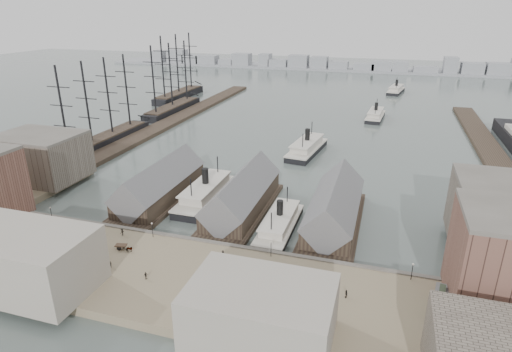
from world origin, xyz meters
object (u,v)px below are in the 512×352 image
(tram, at_px, (440,305))
(horse_cart_left, at_px, (30,241))
(ferry_docked_west, at_px, (206,192))
(horse_cart_center, at_px, (126,248))
(horse_cart_right, at_px, (242,287))

(tram, xyz_separation_m, horse_cart_left, (-90.75, -2.21, -0.94))
(ferry_docked_west, relative_size, horse_cart_center, 6.23)
(ferry_docked_west, xyz_separation_m, horse_cart_center, (-4.57, -35.52, 0.22))
(horse_cart_right, bearing_deg, horse_cart_center, 68.96)
(horse_cart_left, xyz_separation_m, horse_cart_center, (23.58, 3.91, -0.01))
(horse_cart_left, distance_m, horse_cart_right, 54.00)
(horse_cart_center, distance_m, horse_cart_right, 31.01)
(tram, height_order, horse_cart_center, tram)
(tram, distance_m, horse_cart_right, 37.10)
(ferry_docked_west, distance_m, horse_cart_center, 35.82)
(ferry_docked_west, distance_m, horse_cart_right, 49.15)
(horse_cart_right, bearing_deg, ferry_docked_west, 22.36)
(tram, relative_size, horse_cart_right, 2.01)
(horse_cart_center, bearing_deg, tram, -103.87)
(horse_cart_right, bearing_deg, horse_cart_left, 78.15)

